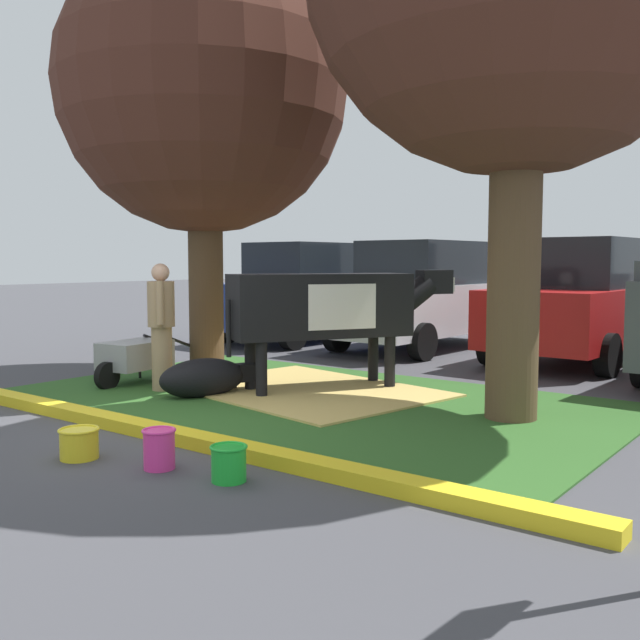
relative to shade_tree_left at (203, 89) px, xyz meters
The scene contains 15 objects.
ground_plane 5.20m from the shade_tree_left, 54.26° to the right, with size 80.00×80.00×0.00m, color #424247.
grass_island 4.69m from the shade_tree_left, 12.68° to the right, with size 7.13×4.30×0.02m, color #2D5B23.
curb_yellow 5.41m from the shade_tree_left, 50.61° to the right, with size 8.33×0.24×0.12m, color yellow.
hay_bedding 4.49m from the shade_tree_left, ahead, with size 3.20×2.40×0.04m, color tan.
shade_tree_left is the anchor object (origin of this frame).
cow_holstein 3.64m from the shade_tree_left, ahead, with size 1.97×2.85×1.54m.
calf_lying 4.16m from the shade_tree_left, 44.40° to the right, with size 0.82×1.33×0.48m.
person_handler 3.44m from the shade_tree_left, 69.19° to the right, with size 0.41×0.39×1.63m.
wheelbarrow 3.84m from the shade_tree_left, 102.84° to the right, with size 0.70×1.62×0.63m.
bucket_yellow 5.86m from the shade_tree_left, 57.87° to the right, with size 0.34×0.34×0.26m.
bucket_pink 6.05m from the shade_tree_left, 48.36° to the right, with size 0.27×0.27×0.32m.
bucket_green 6.38m from the shade_tree_left, 41.82° to the right, with size 0.29×0.29×0.28m.
sedan_blue 5.69m from the shade_tree_left, 110.89° to the left, with size 2.18×4.48×2.02m.
hatchback_white 5.67m from the shade_tree_left, 79.01° to the left, with size 2.18×4.48×2.02m.
sedan_red 6.88m from the shade_tree_left, 51.59° to the left, with size 2.18×4.48×2.02m.
Camera 1 is at (5.61, -4.50, 1.68)m, focal length 40.03 mm.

